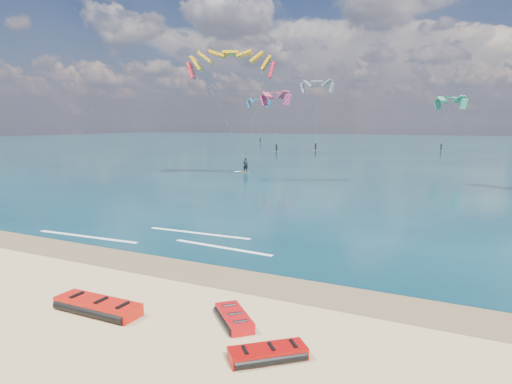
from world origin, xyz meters
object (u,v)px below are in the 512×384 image
packed_kite_right (268,359)px  kitesurfer_main (238,109)px  packed_kite_left (98,312)px  packed_kite_mid (234,323)px

packed_kite_right → kitesurfer_main: 38.23m
packed_kite_left → packed_kite_mid: (4.08, 1.19, 0.00)m
packed_kite_right → packed_kite_mid: bearing=98.9°
packed_kite_mid → packed_kite_right: size_ratio=0.95×
packed_kite_left → packed_kite_right: 5.81m
packed_kite_left → kitesurfer_main: size_ratio=0.22×
packed_kite_mid → packed_kite_right: packed_kite_mid is taller
packed_kite_mid → kitesurfer_main: (-16.89, 31.22, 7.05)m
packed_kite_left → packed_kite_right: bearing=-2.9°
packed_kite_left → kitesurfer_main: kitesurfer_main is taller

